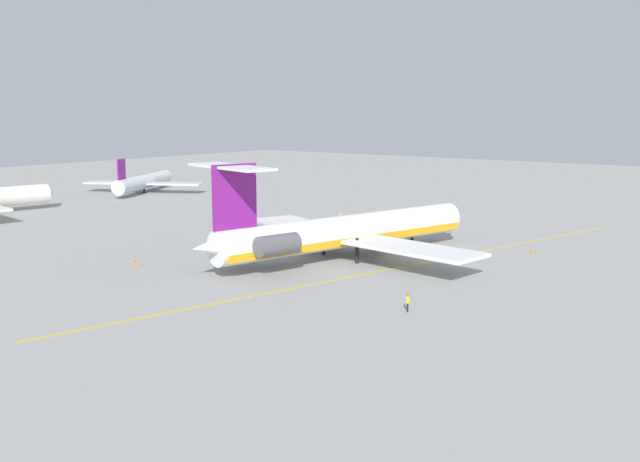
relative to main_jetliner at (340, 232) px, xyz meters
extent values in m
plane|color=gray|center=(0.73, -7.18, -3.15)|extent=(329.67, 329.67, 0.00)
cylinder|color=white|center=(1.08, -0.27, -0.05)|extent=(34.79, 12.13, 3.73)
cone|color=white|center=(18.02, -4.53, -0.05)|extent=(4.64, 4.42, 3.58)
cone|color=white|center=(-15.86, 3.99, 0.29)|extent=(6.04, 4.40, 3.17)
cube|color=orange|center=(1.08, -0.27, -0.89)|extent=(34.05, 12.02, 0.82)
cube|color=white|center=(4.18, 8.87, -0.70)|extent=(10.81, 16.58, 0.37)
cube|color=white|center=(-0.51, -9.80, -0.70)|extent=(7.96, 16.19, 0.37)
cylinder|color=#515156|center=(-9.86, 5.57, 0.23)|extent=(5.04, 3.23, 2.16)
cube|color=white|center=(-10.01, 4.94, 0.23)|extent=(3.00, 1.83, 0.45)
cylinder|color=#515156|center=(-11.32, -0.24, 0.23)|extent=(5.04, 3.23, 2.16)
cube|color=white|center=(-11.16, 0.38, 0.23)|extent=(3.00, 1.83, 0.45)
cube|color=#7A197F|center=(-13.60, 3.42, 5.11)|extent=(4.98, 1.59, 6.60)
cube|color=white|center=(-13.25, 6.41, 8.15)|extent=(4.71, 6.12, 0.26)
cube|color=white|center=(-14.70, 0.62, 8.15)|extent=(4.71, 6.12, 0.26)
cylinder|color=black|center=(11.43, -2.88, -1.74)|extent=(0.41, 0.41, 2.83)
cylinder|color=black|center=(0.68, 2.90, -1.74)|extent=(0.41, 0.41, 2.83)
cylinder|color=black|center=(-0.77, -2.88, -1.74)|extent=(0.41, 0.41, 2.83)
cone|color=silver|center=(4.05, 65.83, -0.57)|extent=(3.15, 3.53, 3.17)
cylinder|color=silver|center=(29.58, 71.25, -0.91)|extent=(22.82, 13.80, 2.90)
cone|color=silver|center=(40.32, 76.86, -0.91)|extent=(3.38, 3.54, 2.75)
cube|color=silver|center=(26.34, 77.43, -1.20)|extent=(8.86, 11.76, 0.35)
cube|color=silver|center=(32.82, 65.06, -1.20)|extent=(8.86, 11.76, 0.35)
cube|color=#7A197F|center=(20.48, 66.48, 2.51)|extent=(2.94, 1.72, 3.95)
cylinder|color=black|center=(29.58, 71.25, -2.18)|extent=(0.35, 0.35, 1.95)
cylinder|color=black|center=(20.73, 14.94, -2.76)|extent=(0.10, 0.10, 0.79)
cylinder|color=black|center=(20.84, 14.85, -2.76)|extent=(0.10, 0.10, 0.79)
cylinder|color=yellow|center=(20.78, 14.90, -2.05)|extent=(0.27, 0.27, 0.62)
sphere|color=#DBB28E|center=(20.78, 14.90, -1.62)|extent=(0.25, 0.25, 0.25)
cylinder|color=yellow|center=(20.64, 15.00, -2.02)|extent=(0.07, 0.07, 0.53)
cylinder|color=yellow|center=(20.92, 14.79, -2.02)|extent=(0.07, 0.07, 0.53)
cylinder|color=black|center=(-14.38, -17.36, -2.76)|extent=(0.10, 0.10, 0.78)
cylinder|color=black|center=(-14.28, -17.26, -2.76)|extent=(0.10, 0.10, 0.78)
cylinder|color=yellow|center=(-14.33, -17.31, -2.06)|extent=(0.26, 0.26, 0.62)
sphere|color=#8C6647|center=(-14.33, -17.31, -1.63)|extent=(0.25, 0.25, 0.25)
cylinder|color=yellow|center=(-14.45, -17.44, -2.03)|extent=(0.07, 0.07, 0.53)
cylinder|color=yellow|center=(-14.21, -17.19, -2.03)|extent=(0.07, 0.07, 0.53)
cone|color=#EA590F|center=(16.68, -16.32, -2.88)|extent=(0.40, 0.40, 0.55)
cone|color=#EA590F|center=(-15.67, 17.20, -2.88)|extent=(0.40, 0.40, 0.55)
cone|color=#EA590F|center=(-16.62, 15.05, -2.88)|extent=(0.40, 0.40, 0.55)
cube|color=gold|center=(1.08, -8.03, -3.15)|extent=(79.93, 19.63, 0.01)
camera|label=1|loc=(-65.19, -46.62, 13.75)|focal=39.92mm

